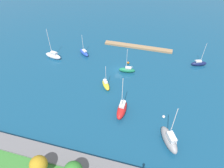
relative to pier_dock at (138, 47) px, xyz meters
The scene contains 13 objects.
water 15.34m from the pier_dock, 76.07° to the left, with size 160.00×160.00×0.00m, color navy.
pier_dock is the anchor object (origin of this frame).
breakwater 48.32m from the pier_dock, 85.62° to the left, with size 65.84×3.68×1.54m, color slate.
park_tree_east 53.57m from the pier_dock, 79.29° to the left, with size 3.31×3.31×6.01m.
sailboat_green_along_channel 15.33m from the pier_dock, 86.38° to the left, with size 5.36×2.28×8.64m.
sailboat_navy_near_pier 22.16m from the pier_dock, 165.23° to the left, with size 5.43×3.22×8.51m.
sailboat_white_lone_north 30.94m from the pier_dock, 27.70° to the left, with size 6.34×3.00×10.96m.
sailboat_yellow_mid_basin 24.34m from the pier_dock, 76.76° to the left, with size 4.02×4.96×7.73m.
sailboat_gray_far_south 40.43m from the pier_dock, 109.46° to the left, with size 5.38×7.40×11.46m.
sailboat_red_lone_south 32.20m from the pier_dock, 92.15° to the left, with size 2.31×6.53×12.07m.
sailboat_blue_far_north 20.22m from the pier_dock, 28.09° to the left, with size 4.97×4.43×7.60m.
mooring_buoy_orange 10.85m from the pier_dock, 82.09° to the left, with size 0.77×0.77×0.77m, color orange.
mooring_buoy_white 33.20m from the pier_dock, 110.99° to the left, with size 0.75×0.75×0.75m, color white.
Camera 1 is at (-11.34, 50.92, 41.30)m, focal length 32.57 mm.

